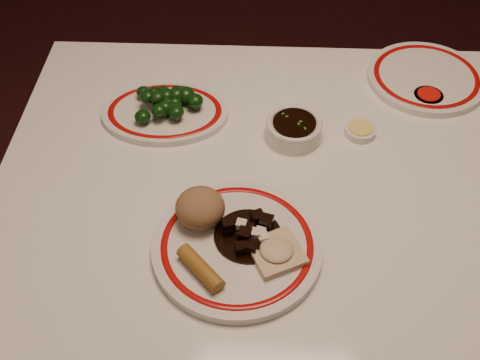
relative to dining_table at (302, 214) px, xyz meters
name	(u,v)px	position (x,y,z in m)	size (l,w,h in m)	color
dining_table	(302,214)	(0.00, 0.00, 0.00)	(1.20, 0.90, 0.75)	white
main_plate	(237,247)	(-0.12, -0.16, 0.10)	(0.38, 0.38, 0.02)	silver
rice_mound	(200,208)	(-0.19, -0.11, 0.14)	(0.09, 0.09, 0.06)	#926645
spring_roll	(201,268)	(-0.18, -0.22, 0.12)	(0.03, 0.03, 0.10)	olive
fried_wonton	(277,251)	(-0.06, -0.18, 0.12)	(0.11, 0.11, 0.02)	#CDB691
stirfry_heap	(249,233)	(-0.10, -0.15, 0.12)	(0.12, 0.12, 0.03)	black
broccoli_plate	(165,113)	(-0.29, 0.18, 0.10)	(0.27, 0.24, 0.02)	silver
broccoli_pile	(168,101)	(-0.28, 0.19, 0.13)	(0.15, 0.11, 0.05)	#23471C
soy_bowl	(294,130)	(-0.02, 0.13, 0.11)	(0.11, 0.11, 0.04)	silver
sweet_sour_dish	(428,97)	(0.27, 0.26, 0.10)	(0.06, 0.06, 0.02)	silver
mustard_dish	(360,131)	(0.12, 0.14, 0.10)	(0.06, 0.06, 0.02)	silver
far_plate	(426,78)	(0.28, 0.33, 0.10)	(0.28, 0.28, 0.02)	silver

